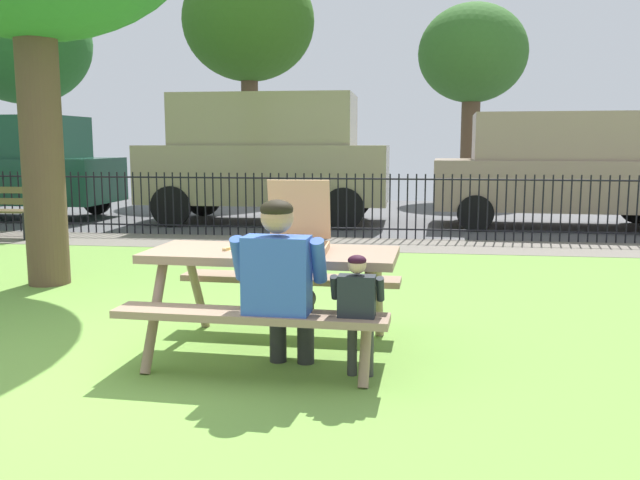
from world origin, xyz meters
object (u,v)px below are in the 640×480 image
Objects in this scene: pizza_slice_on_table at (240,249)px; parked_car_center at (266,155)px; far_tree_left at (22,43)px; picnic_table_foreground at (272,274)px; far_tree_center at (473,56)px; pizza_box_open at (297,234)px; parked_car_left at (2,165)px; child_at_table at (358,306)px; far_tree_midleft at (249,23)px; parked_car_right at (563,168)px; adult_at_table at (281,280)px.

pizza_slice_on_table is 0.05× the size of parked_car_center.
picnic_table_foreground is at bearing -53.33° from far_tree_left.
pizza_slice_on_table is 0.05× the size of far_tree_center.
parked_car_left is (-7.56, 8.04, 0.21)m from pizza_box_open.
pizza_slice_on_table is at bearing 149.29° from child_at_table.
far_tree_midleft is (6.76, 0.00, 0.39)m from far_tree_left.
pizza_box_open is (0.18, 0.01, 0.29)m from picnic_table_foreground.
pizza_box_open is 8.29m from parked_car_center.
pizza_box_open reaches higher than picnic_table_foreground.
picnic_table_foreground is 0.40× the size of parked_car_right.
parked_car_right is (3.03, 8.60, 0.58)m from child_at_table.
far_tree_left reaches higher than parked_car_center.
picnic_table_foreground is at bearing -47.47° from parked_car_left.
far_tree_midleft reaches higher than adult_at_table.
parked_car_right is at bearing 70.59° from child_at_table.
far_tree_left is at bearing 145.52° from parked_car_center.
far_tree_left is at bearing 126.01° from pizza_slice_on_table.
parked_car_right is 15.59m from far_tree_left.
far_tree_left is (-11.03, 14.46, 3.91)m from child_at_table.
far_tree_midleft is at bearing 141.23° from parked_car_right.
pizza_slice_on_table is (-0.23, -0.01, 0.18)m from picnic_table_foreground.
parked_car_center is 0.76× the size of far_tree_left.
parked_car_right is (5.53, -0.00, -0.21)m from parked_car_center.
parked_car_center is at bearing 106.19° from child_at_table.
adult_at_table is at bearing -48.58° from parked_car_left.
far_tree_midleft is at bearing 105.19° from pizza_box_open.
pizza_box_open is 0.12× the size of parked_car_right.
pizza_slice_on_table is 0.30× the size of child_at_table.
pizza_slice_on_table is at bearing -76.44° from far_tree_midleft.
parked_car_left reaches higher than adult_at_table.
child_at_table is 0.16× the size of far_tree_center.
adult_at_table is (-0.02, -0.52, -0.23)m from pizza_box_open.
pizza_box_open is 0.64× the size of child_at_table.
pizza_box_open is 0.84m from child_at_table.
parked_car_center is at bearing 102.78° from picnic_table_foreground.
pizza_box_open is 0.08× the size of far_tree_midleft.
far_tree_left reaches higher than picnic_table_foreground.
parked_car_right is (11.09, -0.00, 0.00)m from parked_car_left.
adult_at_table is 0.25× the size of parked_car_center.
far_tree_midleft reaches higher than parked_car_right.
far_tree_center is at bearing 0.00° from far_tree_midleft.
picnic_table_foreground is 0.30× the size of far_tree_left.
far_tree_left is at bearing 157.38° from parked_car_right.
adult_at_table is 0.19× the size of far_tree_left.
child_at_table is at bearing -52.67° from far_tree_left.
pizza_box_open is at bearing -52.83° from far_tree_left.
parked_car_right is at bearing 65.29° from picnic_table_foreground.
far_tree_center reaches higher than adult_at_table.
parked_car_center reaches higher than child_at_table.
adult_at_table is at bearing 174.77° from child_at_table.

